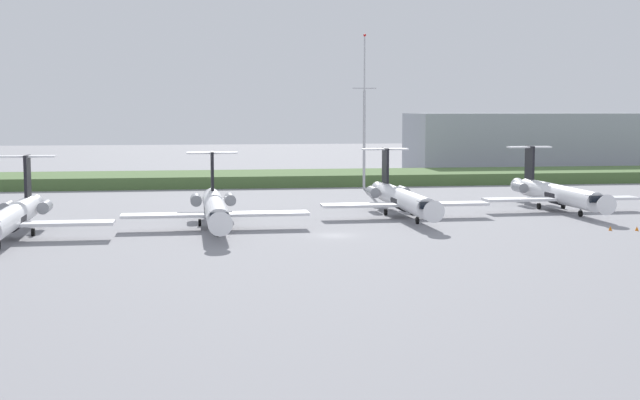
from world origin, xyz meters
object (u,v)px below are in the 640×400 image
object	(u,v)px
safety_cone_front_marker	(610,228)
regional_jet_second	(215,207)
regional_jet_nearest	(12,216)
regional_jet_fourth	(557,193)
safety_cone_mid_marker	(637,228)
antenna_mast	(364,126)
regional_jet_third	(402,198)

from	to	relation	value
safety_cone_front_marker	regional_jet_second	bearing A→B (deg)	168.23
regional_jet_nearest	regional_jet_fourth	distance (m)	75.10
safety_cone_mid_marker	safety_cone_front_marker	bearing A→B (deg)	168.18
regional_jet_nearest	regional_jet_fourth	world-z (taller)	same
safety_cone_mid_marker	regional_jet_fourth	bearing A→B (deg)	91.41
regional_jet_nearest	antenna_mast	bearing A→B (deg)	47.25
regional_jet_nearest	safety_cone_front_marker	size ratio (longest dim) A/B	56.36
safety_cone_front_marker	safety_cone_mid_marker	bearing A→B (deg)	-11.82
regional_jet_third	safety_cone_front_marker	distance (m)	27.91
regional_jet_second	safety_cone_mid_marker	distance (m)	51.58
regional_jet_third	regional_jet_second	bearing A→B (deg)	-163.40
regional_jet_fourth	safety_cone_front_marker	bearing A→B (deg)	-96.72
regional_jet_nearest	safety_cone_front_marker	distance (m)	70.58
regional_jet_third	regional_jet_fourth	distance (m)	24.48
regional_jet_fourth	antenna_mast	distance (m)	44.97
regional_jet_nearest	safety_cone_front_marker	xyz separation A→B (m)	(70.43, -3.95, -2.26)
antenna_mast	safety_cone_front_marker	size ratio (longest dim) A/B	51.77
antenna_mast	safety_cone_mid_marker	bearing A→B (deg)	-70.84
regional_jet_nearest	antenna_mast	distance (m)	77.57
regional_jet_fourth	safety_cone_mid_marker	bearing A→B (deg)	-88.59
regional_jet_second	safety_cone_front_marker	distance (m)	48.41
regional_jet_fourth	safety_cone_front_marker	world-z (taller)	regional_jet_fourth
regional_jet_nearest	regional_jet_third	size ratio (longest dim) A/B	1.00
regional_jet_nearest	regional_jet_third	xyz separation A→B (m)	(48.85, 13.60, 0.00)
regional_jet_second	safety_cone_mid_marker	world-z (taller)	regional_jet_second
regional_jet_second	regional_jet_fourth	bearing A→B (deg)	13.29
antenna_mast	safety_cone_mid_marker	size ratio (longest dim) A/B	51.77
regional_jet_second	safety_cone_mid_marker	xyz separation A→B (m)	(50.44, -10.52, -2.26)
regional_jet_third	safety_cone_mid_marker	bearing A→B (deg)	-36.40
antenna_mast	safety_cone_front_marker	bearing A→B (deg)	-73.31
regional_jet_second	regional_jet_fourth	distance (m)	51.27
regional_jet_second	regional_jet_fourth	size ratio (longest dim) A/B	1.00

